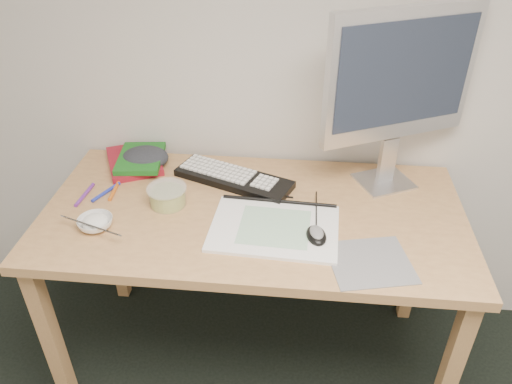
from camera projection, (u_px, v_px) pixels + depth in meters
The scene contains 18 objects.
desk at pixel (253, 230), 1.71m from camera, with size 1.40×0.70×0.75m.
mousepad at pixel (370, 262), 1.45m from camera, with size 0.23×0.21×0.00m, color slate.
sketchpad at pixel (274, 228), 1.57m from camera, with size 0.40×0.29×0.01m, color silver.
keyboard at pixel (234, 179), 1.80m from camera, with size 0.43×0.14×0.03m, color black.
monitor at pixel (401, 80), 1.59m from camera, with size 0.49×0.26×0.62m.
mouse at pixel (317, 233), 1.52m from camera, with size 0.06×0.10×0.03m, color black.
rice_bowl at pixel (95, 223), 1.57m from camera, with size 0.11×0.11×0.03m, color silver.
chopsticks at pixel (91, 226), 1.53m from camera, with size 0.02×0.02×0.23m, color #ADADAF.
fruit_tub at pixel (167, 196), 1.67m from camera, with size 0.13×0.13×0.06m, color #D7C74C.
book_red at pixel (134, 161), 1.90m from camera, with size 0.19×0.25×0.02m, color maroon.
book_green at pixel (141, 158), 1.88m from camera, with size 0.16×0.22×0.02m, color #18621A.
cloth_lump at pixel (145, 158), 1.89m from camera, with size 0.15×0.12×0.06m, color #26292E.
pencil_pink at pixel (265, 194), 1.73m from camera, with size 0.01×0.01×0.17m, color #CE678F.
pencil_tan at pixel (264, 202), 1.69m from camera, with size 0.01×0.01×0.19m, color tan.
pencil_black at pixel (270, 195), 1.73m from camera, with size 0.01×0.01×0.17m, color black.
marker_blue at pixel (106, 192), 1.74m from camera, with size 0.01×0.01×0.13m, color #202EAF.
marker_orange at pixel (115, 189), 1.76m from camera, with size 0.01×0.01×0.13m, color orange.
marker_purple at pixel (85, 195), 1.73m from camera, with size 0.01×0.01×0.14m, color #662791.
Camera 1 is at (0.01, 0.09, 1.73)m, focal length 35.00 mm.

